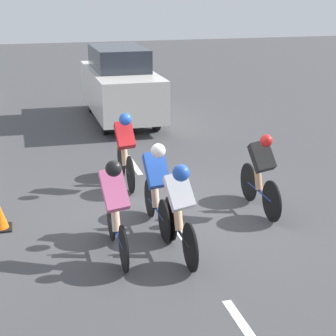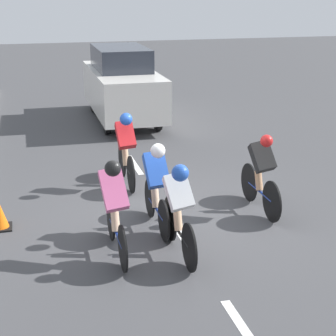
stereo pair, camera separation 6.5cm
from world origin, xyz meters
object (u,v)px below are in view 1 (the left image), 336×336
(cyclist_white, at_px, (180,206))
(cyclist_black, at_px, (261,171))
(cyclist_red, at_px, (125,147))
(cyclist_blue, at_px, (156,183))
(support_car, at_px, (120,84))
(cyclist_pink, at_px, (115,204))

(cyclist_white, bearing_deg, cyclist_black, -145.12)
(cyclist_black, bearing_deg, cyclist_red, -43.72)
(cyclist_blue, height_order, support_car, support_car)
(cyclist_white, height_order, cyclist_pink, cyclist_pink)
(cyclist_white, xyz_separation_m, support_car, (-0.74, -8.62, 0.26))
(cyclist_red, distance_m, support_car, 5.56)
(cyclist_black, height_order, cyclist_red, cyclist_red)
(cyclist_red, bearing_deg, cyclist_black, 136.28)
(cyclist_white, bearing_deg, cyclist_red, -86.79)
(cyclist_blue, relative_size, support_car, 0.36)
(cyclist_pink, bearing_deg, support_car, -100.87)
(cyclist_red, height_order, cyclist_pink, cyclist_pink)
(cyclist_black, bearing_deg, cyclist_blue, 8.26)
(cyclist_black, xyz_separation_m, support_car, (1.06, -7.37, 0.30))
(cyclist_blue, xyz_separation_m, cyclist_pink, (0.78, 0.75, 0.02))
(cyclist_red, relative_size, support_car, 0.37)
(cyclist_black, height_order, support_car, support_car)
(cyclist_black, relative_size, support_car, 0.37)
(cyclist_blue, relative_size, cyclist_red, 0.97)
(cyclist_red, distance_m, cyclist_pink, 2.99)
(cyclist_white, distance_m, cyclist_red, 3.14)
(cyclist_white, height_order, cyclist_blue, cyclist_blue)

